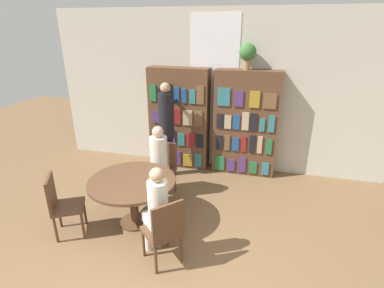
% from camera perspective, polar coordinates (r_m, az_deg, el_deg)
% --- Properties ---
extents(wall_back, '(6.40, 0.07, 3.00)m').
position_cam_1_polar(wall_back, '(5.80, 4.22, 9.86)').
color(wall_back, beige).
rests_on(wall_back, ground_plane).
extents(bookshelf_left, '(1.17, 0.34, 1.97)m').
position_cam_1_polar(bookshelf_left, '(5.90, -2.45, 4.83)').
color(bookshelf_left, brown).
rests_on(bookshelf_left, ground_plane).
extents(bookshelf_right, '(1.17, 0.34, 1.97)m').
position_cam_1_polar(bookshelf_right, '(5.66, 10.12, 3.79)').
color(bookshelf_right, brown).
rests_on(bookshelf_right, ground_plane).
extents(flower_vase, '(0.29, 0.29, 0.44)m').
position_cam_1_polar(flower_vase, '(5.42, 10.56, 16.66)').
color(flower_vase, '#997047').
rests_on(flower_vase, bookshelf_right).
extents(reading_table, '(1.21, 1.21, 0.70)m').
position_cam_1_polar(reading_table, '(4.30, -11.25, -8.10)').
color(reading_table, brown).
rests_on(reading_table, ground_plane).
extents(chair_near_camera, '(0.54, 0.54, 0.89)m').
position_cam_1_polar(chair_near_camera, '(4.42, -23.63, -10.20)').
color(chair_near_camera, brown).
rests_on(chair_near_camera, ground_plane).
extents(chair_left_side, '(0.44, 0.44, 0.89)m').
position_cam_1_polar(chair_left_side, '(5.06, -5.50, -4.18)').
color(chair_left_side, brown).
rests_on(chair_left_side, ground_plane).
extents(chair_far_side, '(0.57, 0.57, 0.89)m').
position_cam_1_polar(chair_far_side, '(3.62, -5.29, -15.88)').
color(chair_far_side, brown).
rests_on(chair_far_side, ground_plane).
extents(seated_reader_left, '(0.32, 0.39, 1.24)m').
position_cam_1_polar(seated_reader_left, '(4.83, -6.53, -2.75)').
color(seated_reader_left, beige).
rests_on(seated_reader_left, ground_plane).
extents(seated_reader_right, '(0.40, 0.39, 1.22)m').
position_cam_1_polar(seated_reader_right, '(3.65, -6.78, -11.98)').
color(seated_reader_right, silver).
rests_on(seated_reader_right, ground_plane).
extents(librarian_standing, '(0.28, 0.55, 1.77)m').
position_cam_1_polar(librarian_standing, '(5.44, -4.88, 4.38)').
color(librarian_standing, black).
rests_on(librarian_standing, ground_plane).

